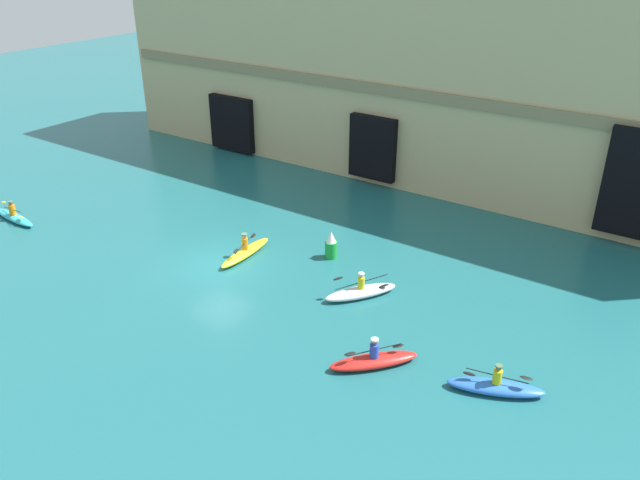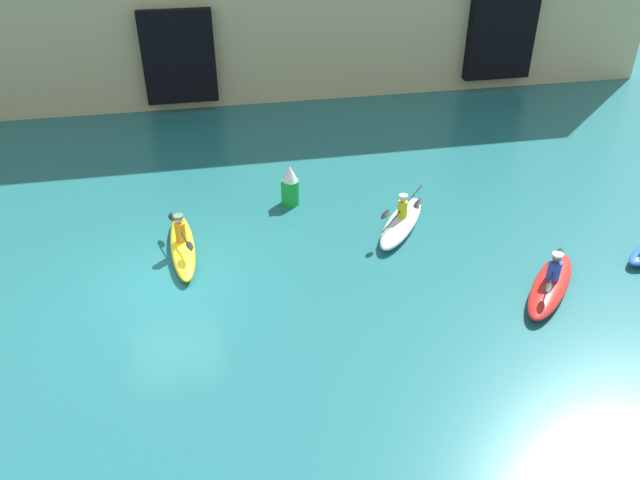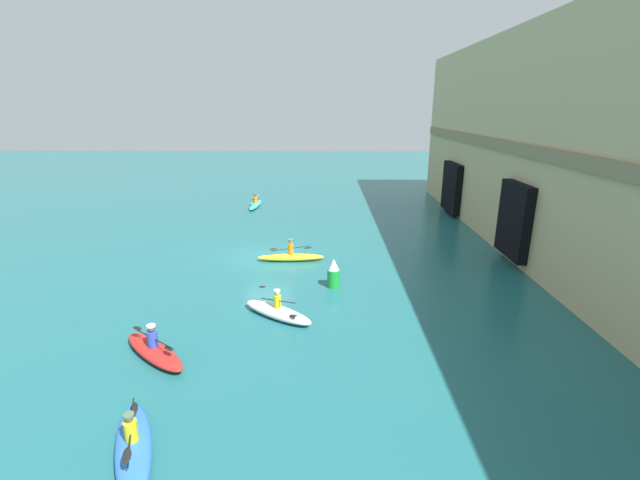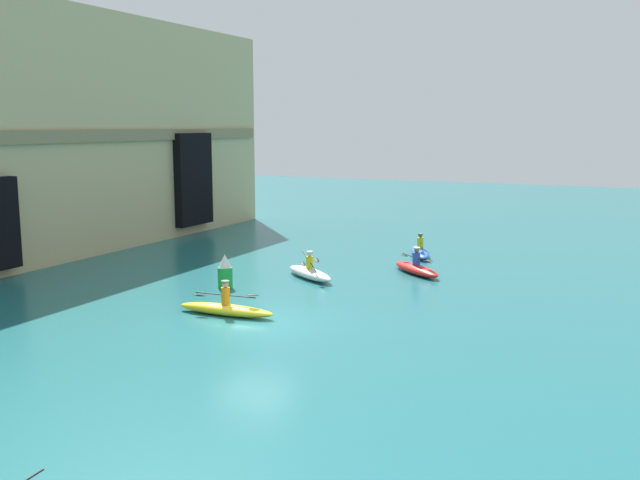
{
  "view_description": "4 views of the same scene",
  "coord_description": "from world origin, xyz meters",
  "px_view_note": "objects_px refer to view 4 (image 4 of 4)",
  "views": [
    {
      "loc": [
        18.35,
        -18.34,
        14.11
      ],
      "look_at": [
        3.83,
        2.81,
        1.22
      ],
      "focal_mm": 35.0,
      "sensor_mm": 36.0,
      "label": 1
    },
    {
      "loc": [
        1.37,
        -13.92,
        9.7
      ],
      "look_at": [
        4.1,
        -0.36,
        1.02
      ],
      "focal_mm": 35.0,
      "sensor_mm": 36.0,
      "label": 2
    },
    {
      "loc": [
        21.97,
        3.19,
        7.84
      ],
      "look_at": [
        2.16,
        2.96,
        1.69
      ],
      "focal_mm": 24.0,
      "sensor_mm": 36.0,
      "label": 3
    },
    {
      "loc": [
        -19.32,
        -11.36,
        6.33
      ],
      "look_at": [
        4.82,
        -0.11,
        2.04
      ],
      "focal_mm": 40.0,
      "sensor_mm": 36.0,
      "label": 4
    }
  ],
  "objects_px": {
    "kayak_red": "(416,268)",
    "kayak_yellow": "(226,308)",
    "kayak_blue": "(420,251)",
    "kayak_white": "(310,273)",
    "marker_buoy": "(225,272)"
  },
  "relations": [
    {
      "from": "kayak_red",
      "to": "kayak_blue",
      "type": "height_order",
      "value": "kayak_red"
    },
    {
      "from": "kayak_yellow",
      "to": "kayak_red",
      "type": "bearing_deg",
      "value": -115.05
    },
    {
      "from": "kayak_red",
      "to": "kayak_yellow",
      "type": "height_order",
      "value": "kayak_yellow"
    },
    {
      "from": "kayak_white",
      "to": "marker_buoy",
      "type": "bearing_deg",
      "value": 88.17
    },
    {
      "from": "kayak_white",
      "to": "kayak_blue",
      "type": "bearing_deg",
      "value": -76.23
    },
    {
      "from": "kayak_red",
      "to": "kayak_yellow",
      "type": "distance_m",
      "value": 10.0
    },
    {
      "from": "kayak_yellow",
      "to": "kayak_blue",
      "type": "xyz_separation_m",
      "value": [
        13.38,
        -2.68,
        -0.0
      ]
    },
    {
      "from": "kayak_red",
      "to": "marker_buoy",
      "type": "bearing_deg",
      "value": -94.06
    },
    {
      "from": "kayak_red",
      "to": "marker_buoy",
      "type": "height_order",
      "value": "marker_buoy"
    },
    {
      "from": "kayak_blue",
      "to": "kayak_yellow",
      "type": "bearing_deg",
      "value": 145.27
    },
    {
      "from": "kayak_white",
      "to": "marker_buoy",
      "type": "xyz_separation_m",
      "value": [
        -3.01,
        2.24,
        0.38
      ]
    },
    {
      "from": "kayak_red",
      "to": "kayak_yellow",
      "type": "xyz_separation_m",
      "value": [
        -9.26,
        3.77,
        -0.0
      ]
    },
    {
      "from": "marker_buoy",
      "to": "kayak_blue",
      "type": "bearing_deg",
      "value": -26.22
    },
    {
      "from": "kayak_blue",
      "to": "kayak_white",
      "type": "bearing_deg",
      "value": 135.58
    },
    {
      "from": "kayak_red",
      "to": "kayak_yellow",
      "type": "bearing_deg",
      "value": -70.39
    }
  ]
}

